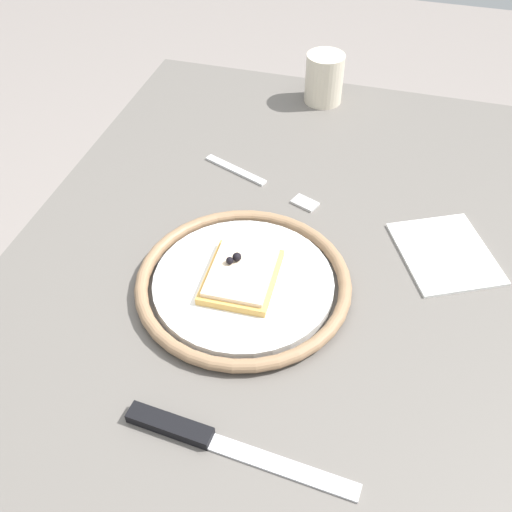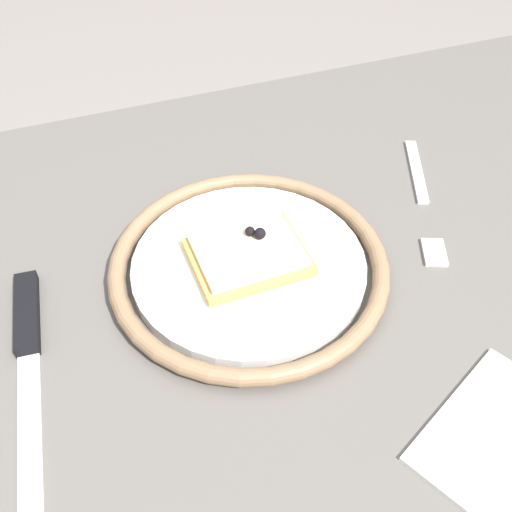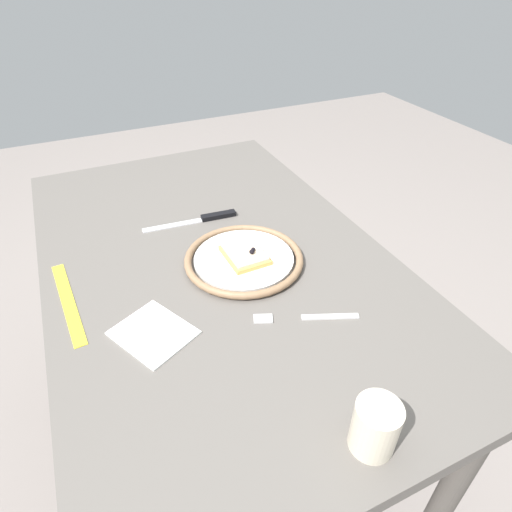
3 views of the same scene
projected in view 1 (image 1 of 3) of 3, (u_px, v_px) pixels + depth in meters
The scene contains 7 objects.
dining_table at pixel (269, 376), 0.76m from camera, with size 1.19×0.74×0.75m.
plate at pixel (243, 283), 0.74m from camera, with size 0.26×0.26×0.02m.
pizza_slice_near at pixel (241, 275), 0.73m from camera, with size 0.11×0.09×0.03m.
knife at pixel (200, 436), 0.60m from camera, with size 0.04×0.24×0.01m.
fork at pixel (261, 182), 0.90m from camera, with size 0.09×0.19×0.00m.
cup at pixel (324, 78), 1.04m from camera, with size 0.07×0.07×0.09m, color beige.
napkin at pixel (445, 253), 0.79m from camera, with size 0.14×0.11×0.00m, color white.
Camera 1 is at (0.43, 0.10, 1.30)m, focal length 42.40 mm.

